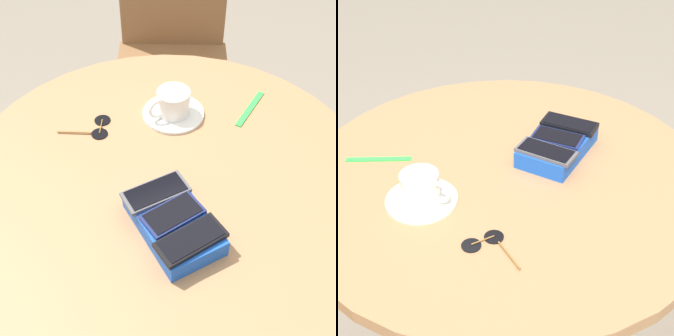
% 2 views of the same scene
% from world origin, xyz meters
% --- Properties ---
extents(round_table, '(0.98, 0.98, 0.75)m').
position_xyz_m(round_table, '(0.00, 0.00, 0.64)').
color(round_table, '#2D2D2D').
rests_on(round_table, ground_plane).
extents(phone_box, '(0.22, 0.15, 0.04)m').
position_xyz_m(phone_box, '(-0.15, 0.05, 0.77)').
color(phone_box, blue).
rests_on(phone_box, round_table).
extents(phone_black, '(0.08, 0.15, 0.01)m').
position_xyz_m(phone_black, '(-0.21, 0.05, 0.80)').
color(phone_black, black).
rests_on(phone_black, phone_box).
extents(phone_navy, '(0.09, 0.13, 0.01)m').
position_xyz_m(phone_navy, '(-0.14, 0.06, 0.80)').
color(phone_navy, navy).
rests_on(phone_navy, phone_box).
extents(phone_gray, '(0.07, 0.14, 0.01)m').
position_xyz_m(phone_gray, '(-0.08, 0.06, 0.80)').
color(phone_gray, '#515156').
rests_on(phone_gray, phone_box).
extents(saucer, '(0.16, 0.16, 0.01)m').
position_xyz_m(saucer, '(0.19, -0.10, 0.75)').
color(saucer, white).
rests_on(saucer, round_table).
extents(coffee_cup, '(0.09, 0.12, 0.07)m').
position_xyz_m(coffee_cup, '(0.19, -0.10, 0.79)').
color(coffee_cup, white).
rests_on(coffee_cup, saucer).
extents(lanyard_strap, '(0.11, 0.14, 0.00)m').
position_xyz_m(lanyard_strap, '(0.12, -0.29, 0.75)').
color(lanyard_strap, green).
rests_on(lanyard_strap, round_table).
extents(sunglasses, '(0.09, 0.14, 0.01)m').
position_xyz_m(sunglasses, '(0.22, 0.10, 0.75)').
color(sunglasses, black).
rests_on(sunglasses, round_table).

